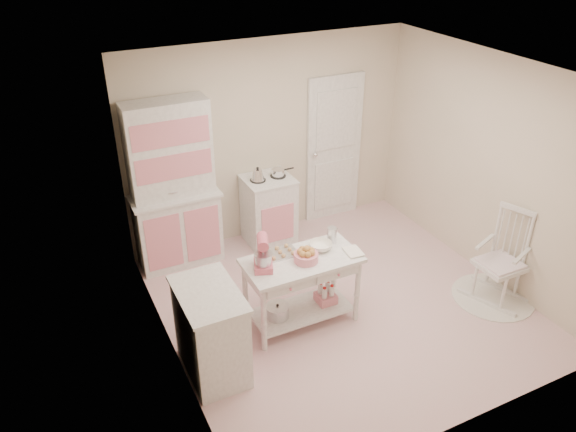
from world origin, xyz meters
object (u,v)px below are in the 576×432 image
object	(u,v)px
work_table	(301,291)
bread_basket	(306,257)
rocking_chair	(501,257)
hutch	(174,186)
base_cabinet	(211,332)
stand_mixer	(263,254)
stove	(269,210)

from	to	relation	value
work_table	bread_basket	distance (m)	0.45
rocking_chair	work_table	distance (m)	2.26
hutch	rocking_chair	distance (m)	3.82
bread_basket	base_cabinet	bearing A→B (deg)	-168.84
base_cabinet	stand_mixer	xyz separation A→B (m)	(0.67, 0.29, 0.51)
hutch	bread_basket	bearing A→B (deg)	-64.58
base_cabinet	stand_mixer	distance (m)	0.89
stove	bread_basket	size ratio (longest dim) A/B	3.68
bread_basket	stand_mixer	bearing A→B (deg)	170.96
stove	work_table	size ratio (longest dim) A/B	0.77
hutch	work_table	xyz separation A→B (m)	(0.82, -1.72, -0.64)
base_cabinet	bread_basket	size ratio (longest dim) A/B	3.68
stove	rocking_chair	world-z (taller)	rocking_chair
work_table	bread_basket	world-z (taller)	bread_basket
stove	rocking_chair	size ratio (longest dim) A/B	0.84
hutch	stand_mixer	size ratio (longest dim) A/B	6.12
base_cabinet	work_table	xyz separation A→B (m)	(1.09, 0.27, -0.06)
base_cabinet	work_table	size ratio (longest dim) A/B	0.77
base_cabinet	bread_basket	bearing A→B (deg)	11.16
stove	base_cabinet	size ratio (longest dim) A/B	1.00
base_cabinet	bread_basket	world-z (taller)	base_cabinet
stand_mixer	bread_basket	distance (m)	0.46
hutch	rocking_chair	xyz separation A→B (m)	(2.99, -2.32, -0.49)
bread_basket	rocking_chair	bearing A→B (deg)	-14.45
hutch	base_cabinet	distance (m)	2.09
stand_mixer	work_table	bearing A→B (deg)	18.05
rocking_chair	bread_basket	bearing A→B (deg)	144.84
stove	bread_basket	distance (m)	1.80
hutch	stove	bearing A→B (deg)	-2.39
stand_mixer	bread_basket	bearing A→B (deg)	11.74
hutch	stove	world-z (taller)	hutch
hutch	work_table	bearing A→B (deg)	-64.48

